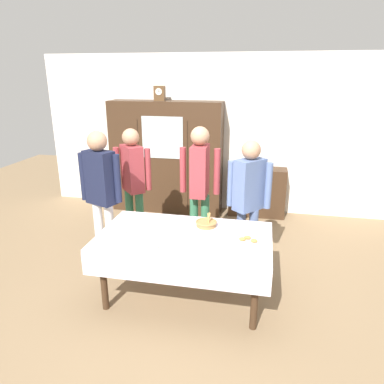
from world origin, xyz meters
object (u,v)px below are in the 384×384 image
at_px(tea_cup_mid_right, 123,233).
at_px(person_beside_shelf, 249,194).
at_px(wall_cabinet, 167,157).
at_px(tea_cup_mid_left, 196,240).
at_px(bookshelf_low, 257,192).
at_px(person_by_cabinet, 101,187).
at_px(tea_cup_center, 194,249).
at_px(pastry_plate, 248,241).
at_px(bread_basket, 206,223).
at_px(person_near_right_end, 133,177).
at_px(person_behind_table_left, 200,180).
at_px(spoon_near_right, 170,220).
at_px(mantel_clock, 160,93).
at_px(tea_cup_front_edge, 220,250).
at_px(spoon_near_left, 259,228).
at_px(tea_cup_far_right, 154,247).
at_px(book_stack, 259,166).
at_px(dining_table, 184,244).
at_px(spoon_mid_left, 161,230).

distance_m(tea_cup_mid_right, person_beside_shelf, 1.54).
relative_size(wall_cabinet, tea_cup_mid_left, 14.95).
height_order(bookshelf_low, person_by_cabinet, person_by_cabinet).
distance_m(tea_cup_center, pastry_plate, 0.58).
relative_size(bread_basket, person_near_right_end, 0.14).
height_order(wall_cabinet, person_behind_table_left, wall_cabinet).
relative_size(tea_cup_center, spoon_near_right, 1.09).
xyz_separation_m(person_behind_table_left, person_by_cabinet, (-1.12, -0.52, -0.01)).
bearing_deg(person_beside_shelf, mantel_clock, 131.44).
bearing_deg(bookshelf_low, tea_cup_front_edge, -95.55).
xyz_separation_m(tea_cup_front_edge, spoon_near_left, (0.35, 0.64, -0.02)).
bearing_deg(bookshelf_low, spoon_near_right, -112.70).
height_order(tea_cup_front_edge, person_beside_shelf, person_beside_shelf).
bearing_deg(wall_cabinet, tea_cup_front_edge, -65.21).
distance_m(tea_cup_far_right, tea_cup_mid_left, 0.44).
height_order(tea_cup_far_right, person_by_cabinet, person_by_cabinet).
bearing_deg(person_beside_shelf, wall_cabinet, 129.74).
bearing_deg(pastry_plate, person_beside_shelf, 93.25).
bearing_deg(spoon_near_left, wall_cabinet, 127.03).
bearing_deg(book_stack, pastry_plate, -90.67).
bearing_deg(bread_basket, book_stack, 77.62).
relative_size(tea_cup_mid_right, spoon_near_left, 1.09).
bearing_deg(tea_cup_mid_left, book_stack, 78.85).
bearing_deg(book_stack, tea_cup_mid_right, -115.84).
bearing_deg(tea_cup_mid_left, spoon_near_left, 38.19).
bearing_deg(dining_table, person_by_cabinet, 157.08).
bearing_deg(spoon_near_right, person_beside_shelf, 23.24).
xyz_separation_m(tea_cup_far_right, tea_cup_center, (0.38, 0.04, 0.00)).
height_order(tea_cup_mid_left, spoon_mid_left, tea_cup_mid_left).
bearing_deg(spoon_near_left, spoon_near_right, 179.63).
bearing_deg(bread_basket, person_near_right_end, 146.01).
xyz_separation_m(dining_table, bread_basket, (0.19, 0.31, 0.13)).
bearing_deg(pastry_plate, spoon_near_left, 74.66).
distance_m(bookshelf_low, spoon_near_right, 2.47).
height_order(spoon_near_right, spoon_near_left, same).
relative_size(bookshelf_low, tea_cup_center, 7.34).
relative_size(wall_cabinet, pastry_plate, 6.94).
xyz_separation_m(wall_cabinet, person_near_right_end, (-0.05, -1.51, 0.06)).
bearing_deg(mantel_clock, pastry_plate, -57.32).
bearing_deg(spoon_near_right, bread_basket, -8.93).
xyz_separation_m(bookshelf_low, person_near_right_end, (-1.65, -1.56, 0.61)).
height_order(tea_cup_far_right, spoon_mid_left, tea_cup_far_right).
bearing_deg(dining_table, tea_cup_far_right, -121.95).
height_order(bookshelf_low, tea_cup_mid_left, bookshelf_low).
bearing_deg(person_near_right_end, tea_cup_mid_right, -74.65).
bearing_deg(dining_table, tea_cup_center, -60.74).
xyz_separation_m(tea_cup_mid_left, person_beside_shelf, (0.47, 0.86, 0.23)).
relative_size(wall_cabinet, tea_cup_center, 14.95).
relative_size(bookshelf_low, spoon_mid_left, 8.02).
bearing_deg(person_near_right_end, person_by_cabinet, -106.15).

